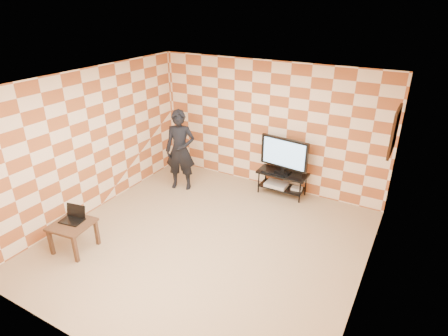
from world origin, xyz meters
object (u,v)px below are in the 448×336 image
Objects in this scene: tv_stand at (282,178)px; side_table at (72,228)px; person at (180,150)px; tv at (284,154)px.

side_table is (-2.27, -3.47, 0.05)m from tv_stand.
tv_stand is 1.54× the size of side_table.
person is at bearing 84.63° from side_table.
tv is 2.17m from person.
side_table is 2.74m from person.
person reaches higher than tv.
tv is at bearing -83.08° from tv_stand.
person is (0.25, 2.69, 0.46)m from side_table.
tv is at bearing -0.14° from person.
side_table is (-2.27, -3.47, -0.50)m from tv.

